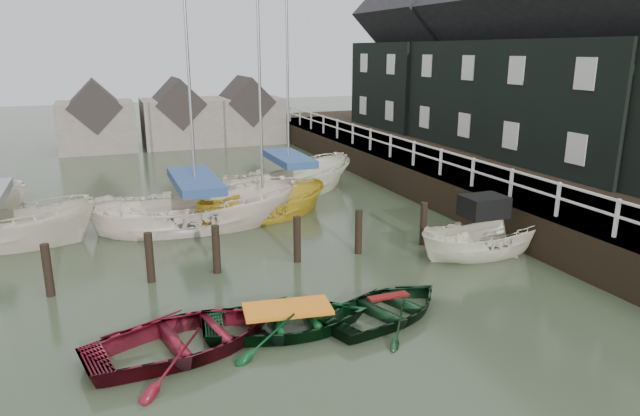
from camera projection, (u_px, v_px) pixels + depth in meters
name	position (u px, v px, depth m)	size (l,w,h in m)	color
ground	(291.00, 309.00, 13.87)	(120.00, 120.00, 0.00)	#2C3421
pier	(418.00, 172.00, 25.98)	(3.04, 32.00, 2.70)	black
land_strip	(515.00, 178.00, 28.11)	(14.00, 38.00, 1.50)	black
quay_houses	(547.00, 59.00, 25.38)	(6.52, 28.14, 10.01)	black
mooring_pilings	(220.00, 256.00, 16.04)	(13.72, 0.22, 1.80)	black
far_sheds	(176.00, 117.00, 36.99)	(14.00, 4.08, 4.39)	#665B51
rowboat_red	(188.00, 350.00, 11.99)	(2.98, 4.18, 0.86)	#540C17
rowboat_green	(288.00, 330.00, 12.84)	(2.68, 3.76, 0.78)	black
rowboat_dkgreen	(388.00, 317.00, 13.49)	(2.50, 3.49, 0.72)	black
motorboat	(484.00, 251.00, 17.60)	(4.48, 1.70, 2.67)	beige
sailboat_b	(198.00, 225.00, 20.37)	(7.40, 3.09, 12.02)	silver
sailboat_c	(263.00, 217.00, 21.44)	(5.76, 3.29, 10.54)	gold
sailboat_d	(289.00, 192.00, 25.04)	(7.25, 4.66, 13.31)	beige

